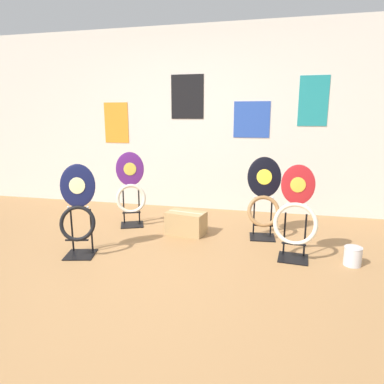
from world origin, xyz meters
name	(u,v)px	position (x,y,z in m)	size (l,w,h in m)	color
ground_plane	(130,282)	(0.00, 0.00, 0.00)	(14.00, 14.00, 0.00)	#A37547
wall_back	(196,121)	(0.00, 2.49, 1.30)	(8.00, 0.07, 2.60)	silver
toilet_seat_display_navy_moon	(78,210)	(-0.72, 0.43, 0.46)	(0.39, 0.34, 0.91)	black
toilet_seat_display_purple_note	(131,192)	(-0.59, 1.43, 0.43)	(0.39, 0.37, 0.93)	black
toilet_seat_display_jazz_black	(264,200)	(1.04, 1.38, 0.43)	(0.39, 0.34, 0.91)	black
toilet_seat_display_crimson_swirl	(296,217)	(1.36, 0.81, 0.43)	(0.42, 0.30, 0.92)	black
paint_can	(353,255)	(1.89, 0.79, 0.10)	(0.16, 0.16, 0.18)	silver
storage_box	(186,223)	(0.15, 1.29, 0.13)	(0.49, 0.34, 0.26)	tan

